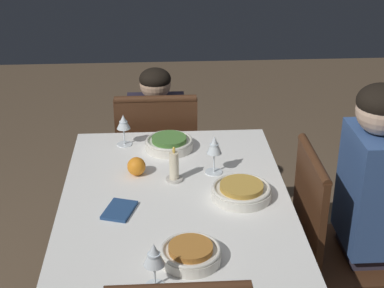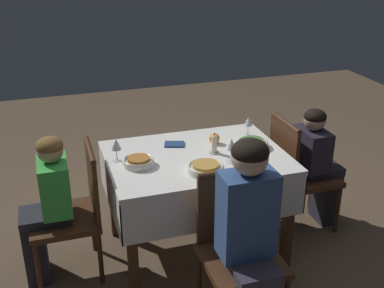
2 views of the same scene
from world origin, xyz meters
name	(u,v)px [view 2 (image 2 of 2)]	position (x,y,z in m)	size (l,w,h in m)	color
ground_plane	(196,248)	(0.00, 0.00, 0.00)	(8.00, 8.00, 0.00)	brown
dining_table	(196,170)	(0.00, 0.00, 0.64)	(1.19, 0.87, 0.75)	white
chair_north	(237,242)	(-0.03, 0.66, 0.49)	(0.44, 0.44, 0.90)	#472816
chair_east	(75,207)	(0.82, -0.02, 0.49)	(0.44, 0.44, 0.90)	#472816
chair_west	(297,169)	(-0.82, -0.07, 0.49)	(0.44, 0.44, 0.90)	#472816
person_adult_denim	(250,231)	(-0.03, 0.81, 0.66)	(0.30, 0.34, 1.17)	#383342
person_child_green	(47,204)	(0.99, -0.02, 0.54)	(0.33, 0.30, 0.99)	#282833
person_child_dark	(318,162)	(-0.99, -0.07, 0.52)	(0.33, 0.30, 0.95)	#282833
bowl_north	(206,168)	(0.02, 0.25, 0.78)	(0.23, 0.23, 0.06)	silver
wine_glass_north	(231,145)	(-0.18, 0.16, 0.87)	(0.07, 0.07, 0.17)	white
bowl_east	(139,162)	(0.40, 0.03, 0.78)	(0.20, 0.20, 0.06)	silver
wine_glass_east	(116,145)	(0.52, -0.08, 0.86)	(0.06, 0.06, 0.15)	white
bowl_west	(253,143)	(-0.42, -0.01, 0.78)	(0.21, 0.21, 0.06)	silver
wine_glass_west	(248,122)	(-0.47, -0.21, 0.85)	(0.07, 0.07, 0.14)	white
candle_centerpiece	(214,146)	(-0.13, 0.00, 0.81)	(0.07, 0.07, 0.15)	beige
orange_fruit	(214,138)	(-0.18, -0.15, 0.79)	(0.08, 0.08, 0.08)	orange
napkin_red_folded	(174,144)	(0.09, -0.21, 0.76)	(0.16, 0.13, 0.01)	navy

